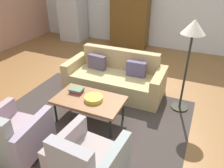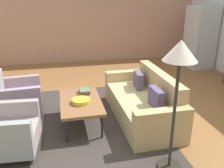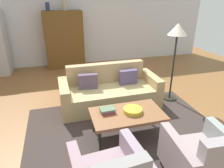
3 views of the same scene
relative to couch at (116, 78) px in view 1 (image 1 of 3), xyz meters
name	(u,v)px [view 1 (image 1 of 3)]	position (x,y,z in m)	size (l,w,h in m)	color
ground_plane	(108,101)	(0.05, -0.50, -0.29)	(10.46, 10.46, 0.00)	brown
wall_back	(158,3)	(0.05, 3.22, 1.11)	(8.71, 0.12, 2.80)	silver
area_rug	(92,118)	(0.00, -1.14, -0.28)	(3.40, 2.60, 0.01)	#382F2C
couch	(116,78)	(0.00, 0.00, 0.00)	(2.11, 0.92, 0.86)	tan
coffee_table	(89,101)	(0.00, -1.19, 0.12)	(1.20, 0.70, 0.45)	black
armchair_left	(13,137)	(-0.59, -2.35, 0.06)	(0.86, 0.86, 0.88)	#2F2711
armchair_right	(86,164)	(0.60, -2.35, 0.06)	(0.86, 0.86, 0.88)	#2A211F
fruit_bowl	(94,98)	(0.10, -1.19, 0.20)	(0.31, 0.31, 0.07)	gold
book_stack	(76,90)	(-0.31, -1.08, 0.20)	(0.25, 0.19, 0.08)	maroon
cabinet	(130,19)	(-0.72, 2.88, 0.61)	(1.20, 0.51, 1.80)	brown
refrigerator	(73,13)	(-2.82, 2.77, 0.64)	(0.80, 0.73, 1.85)	#B7BABF
floor_lamp	(192,36)	(1.43, -0.15, 1.16)	(0.40, 0.40, 1.72)	black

